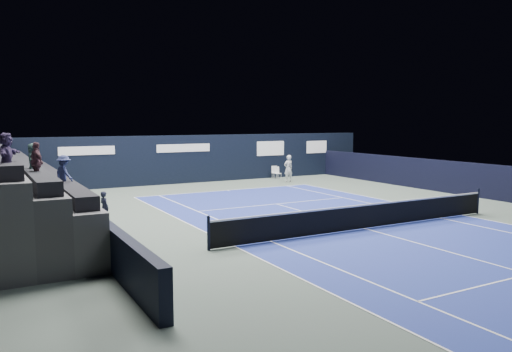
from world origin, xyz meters
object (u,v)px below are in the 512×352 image
Objects in this scene: tennis_net at (366,216)px; tennis_player at (288,169)px; folding_chair_back_a at (275,170)px; folding_chair_back_b at (277,172)px; line_judge_chair at (92,206)px.

tennis_net is 7.22× the size of tennis_player.
folding_chair_back_a is at bearing 70.58° from tennis_net.
folding_chair_back_a is 16.62m from tennis_net.
tennis_player reaches higher than tennis_net.
folding_chair_back_b is 0.07× the size of tennis_net.
folding_chair_back_b is 16.38m from tennis_net.
tennis_net is at bearing -111.39° from tennis_player.
folding_chair_back_a is 0.07× the size of tennis_net.
tennis_net is at bearing -93.73° from folding_chair_back_a.
tennis_player is (-0.28, -1.84, 0.41)m from folding_chair_back_b.
folding_chair_back_a is 16.69m from line_judge_chair.
tennis_player is at bearing 68.61° from tennis_net.
folding_chair_back_a is 0.88× the size of line_judge_chair.
tennis_net reaches higher than line_judge_chair.
tennis_net is (8.62, -6.82, -0.07)m from line_judge_chair.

